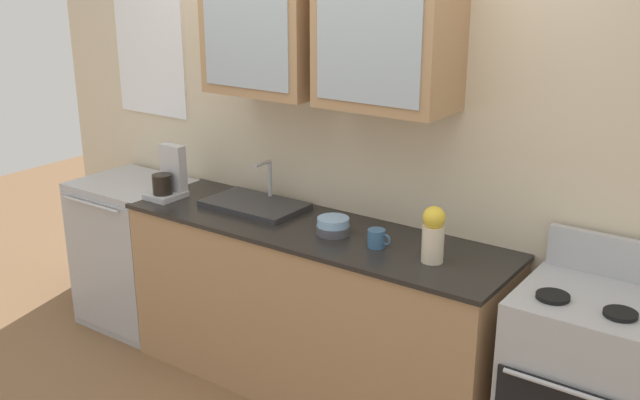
% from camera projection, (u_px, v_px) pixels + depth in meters
% --- Properties ---
extents(ground_plane, '(10.00, 10.00, 0.00)m').
position_uv_depth(ground_plane, '(312.00, 386.00, 3.98)').
color(ground_plane, brown).
extents(back_wall_unit, '(4.34, 0.46, 2.63)m').
position_uv_depth(back_wall_unit, '(344.00, 116.00, 3.76)').
color(back_wall_unit, beige).
rests_on(back_wall_unit, ground_plane).
extents(counter, '(2.08, 0.59, 0.92)m').
position_uv_depth(counter, '(311.00, 310.00, 3.83)').
color(counter, '#A87F56').
rests_on(counter, ground_plane).
extents(stove_range, '(0.57, 0.58, 1.10)m').
position_uv_depth(stove_range, '(580.00, 396.00, 3.07)').
color(stove_range, '#ADAFB5').
rests_on(stove_range, ground_plane).
extents(sink_faucet, '(0.54, 0.33, 0.24)m').
position_uv_depth(sink_faucet, '(255.00, 204.00, 3.97)').
color(sink_faucet, '#2D2D30').
rests_on(sink_faucet, counter).
extents(bowl_stack, '(0.17, 0.17, 0.08)m').
position_uv_depth(bowl_stack, '(333.00, 226.00, 3.59)').
color(bowl_stack, '#4C4C54').
rests_on(bowl_stack, counter).
extents(vase, '(0.10, 0.10, 0.26)m').
position_uv_depth(vase, '(433.00, 234.00, 3.23)').
color(vase, beige).
rests_on(vase, counter).
extents(cup_near_sink, '(0.12, 0.08, 0.09)m').
position_uv_depth(cup_near_sink, '(377.00, 238.00, 3.42)').
color(cup_near_sink, '#38608C').
rests_on(cup_near_sink, counter).
extents(dishwasher, '(0.63, 0.58, 0.92)m').
position_uv_depth(dishwasher, '(136.00, 253.00, 4.56)').
color(dishwasher, '#ADAFB5').
rests_on(dishwasher, ground_plane).
extents(coffee_maker, '(0.17, 0.20, 0.29)m').
position_uv_depth(coffee_maker, '(169.00, 178.00, 4.12)').
color(coffee_maker, '#B7B7BC').
rests_on(coffee_maker, counter).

